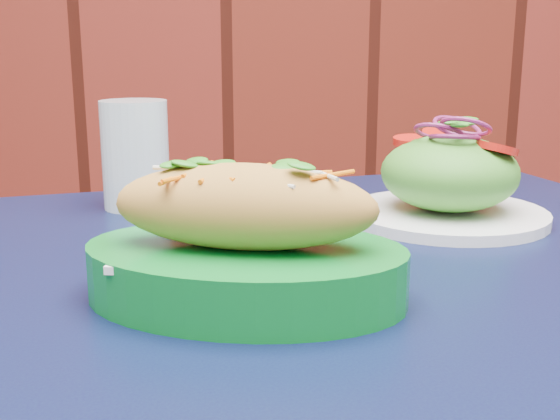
{
  "coord_description": "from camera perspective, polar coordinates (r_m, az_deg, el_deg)",
  "views": [
    {
      "loc": [
        0.03,
        1.05,
        0.95
      ],
      "look_at": [
        0.06,
        1.62,
        0.81
      ],
      "focal_mm": 45.0,
      "sensor_mm": 36.0,
      "label": 1
    }
  ],
  "objects": [
    {
      "name": "cafe_table",
      "position": [
        0.68,
        8.21,
        -11.35
      ],
      "size": [
        0.97,
        0.97,
        0.75
      ],
      "rotation": [
        0.0,
        0.0,
        0.24
      ],
      "color": "black",
      "rests_on": "ground"
    },
    {
      "name": "banh_mi_basket",
      "position": [
        0.54,
        -2.88,
        -2.9
      ],
      "size": [
        0.28,
        0.22,
        0.12
      ],
      "rotation": [
        0.0,
        0.0,
        -0.22
      ],
      "color": "#097324",
      "rests_on": "cafe_table"
    },
    {
      "name": "salad_plate",
      "position": [
        0.81,
        13.57,
        2.33
      ],
      "size": [
        0.22,
        0.22,
        0.12
      ],
      "rotation": [
        0.0,
        0.0,
        -0.02
      ],
      "color": "white",
      "rests_on": "cafe_table"
    },
    {
      "name": "water_glass",
      "position": [
        0.86,
        -11.67,
        4.42
      ],
      "size": [
        0.08,
        0.08,
        0.13
      ],
      "primitive_type": "cylinder",
      "color": "silver",
      "rests_on": "cafe_table"
    }
  ]
}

